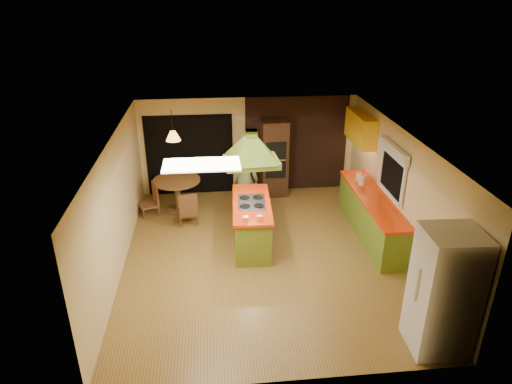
{
  "coord_description": "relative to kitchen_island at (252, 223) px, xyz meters",
  "views": [
    {
      "loc": [
        -0.93,
        -7.86,
        5.05
      ],
      "look_at": [
        -0.07,
        0.59,
        1.15
      ],
      "focal_mm": 32.0,
      "sensor_mm": 36.0,
      "label": 1
    }
  ],
  "objects": [
    {
      "name": "brick_panel",
      "position": [
        1.42,
        2.74,
        0.76
      ],
      "size": [
        2.64,
        0.03,
        2.5
      ],
      "primitive_type": "cube",
      "color": "#381E14",
      "rests_on": "ground"
    },
    {
      "name": "nook_opening",
      "position": [
        -1.33,
        2.74,
        0.56
      ],
      "size": [
        2.2,
        0.03,
        2.1
      ],
      "primitive_type": "cube",
      "color": "black",
      "rests_on": "ground"
    },
    {
      "name": "upper_cabinets",
      "position": [
        2.74,
        1.71,
        1.46
      ],
      "size": [
        0.34,
        1.4,
        0.7
      ],
      "primitive_type": "cube",
      "color": "yellow",
      "rests_on": "room_walls"
    },
    {
      "name": "room_walls",
      "position": [
        0.17,
        -0.49,
        0.76
      ],
      "size": [
        5.5,
        6.5,
        6.5
      ],
      "color": "beige",
      "rests_on": "ground"
    },
    {
      "name": "canister_medium",
      "position": [
        2.57,
        0.98,
        0.53
      ],
      "size": [
        0.17,
        0.17,
        0.19
      ],
      "primitive_type": "cylinder",
      "rotation": [
        0.0,
        0.0,
        -0.31
      ],
      "color": "#F6EDC6",
      "rests_on": "right_counter"
    },
    {
      "name": "kitchen_island",
      "position": [
        0.0,
        0.0,
        0.0
      ],
      "size": [
        0.87,
        1.96,
        0.97
      ],
      "rotation": [
        0.0,
        0.0,
        -0.05
      ],
      "color": "olive",
      "rests_on": "ground"
    },
    {
      "name": "right_counter",
      "position": [
        2.62,
        0.11,
        -0.02
      ],
      "size": [
        0.62,
        3.05,
        0.92
      ],
      "color": "olive",
      "rests_on": "ground"
    },
    {
      "name": "fluor_panel",
      "position": [
        -0.93,
        -1.69,
        2.0
      ],
      "size": [
        1.2,
        0.6,
        0.03
      ],
      "primitive_type": "cube",
      "color": "white",
      "rests_on": "ceiling_plane"
    },
    {
      "name": "dining_table",
      "position": [
        -1.63,
        1.71,
        0.1
      ],
      "size": [
        1.11,
        1.11,
        0.83
      ],
      "rotation": [
        0.0,
        0.0,
        0.43
      ],
      "color": "brown",
      "rests_on": "ground"
    },
    {
      "name": "chair_left",
      "position": [
        -2.33,
        1.61,
        -0.1
      ],
      "size": [
        0.55,
        0.55,
        0.76
      ],
      "primitive_type": null,
      "rotation": [
        0.0,
        0.0,
        -1.18
      ],
      "color": "brown",
      "rests_on": "ground"
    },
    {
      "name": "chair_near",
      "position": [
        -1.38,
        1.06,
        -0.08
      ],
      "size": [
        0.51,
        0.51,
        0.8
      ],
      "primitive_type": null,
      "rotation": [
        0.0,
        0.0,
        3.32
      ],
      "color": "brown",
      "rests_on": "ground"
    },
    {
      "name": "man",
      "position": [
        -0.05,
        1.31,
        0.44
      ],
      "size": [
        0.8,
        0.68,
        1.85
      ],
      "primitive_type": "imported",
      "rotation": [
        0.0,
        0.0,
        2.72
      ],
      "color": "#4E532C",
      "rests_on": "ground"
    },
    {
      "name": "canister_large",
      "position": [
        2.57,
        0.74,
        0.55
      ],
      "size": [
        0.21,
        0.21,
        0.24
      ],
      "primitive_type": "cylinder",
      "rotation": [
        0.0,
        0.0,
        0.36
      ],
      "color": "beige",
      "rests_on": "right_counter"
    },
    {
      "name": "window_right",
      "position": [
        2.86,
        -0.09,
        1.29
      ],
      "size": [
        0.12,
        1.35,
        1.06
      ],
      "color": "black",
      "rests_on": "room_walls"
    },
    {
      "name": "ground",
      "position": [
        0.17,
        -0.49,
        -0.49
      ],
      "size": [
        6.5,
        6.5,
        0.0
      ],
      "primitive_type": "plane",
      "color": "olive",
      "rests_on": "ground"
    },
    {
      "name": "pendant_lamp",
      "position": [
        -1.63,
        1.71,
        1.41
      ],
      "size": [
        0.34,
        0.34,
        0.22
      ],
      "primitive_type": "cone",
      "rotation": [
        0.0,
        0.0,
        -0.0
      ],
      "color": "#FF9E3F",
      "rests_on": "ceiling_plane"
    },
    {
      "name": "ceiling_plane",
      "position": [
        0.17,
        -0.49,
        2.01
      ],
      "size": [
        6.5,
        6.5,
        0.0
      ],
      "primitive_type": "plane",
      "rotation": [
        3.14,
        0.0,
        0.0
      ],
      "color": "silver",
      "rests_on": "room_walls"
    },
    {
      "name": "wall_oven",
      "position": [
        0.8,
        2.45,
        0.51
      ],
      "size": [
        0.68,
        0.63,
        1.99
      ],
      "rotation": [
        0.0,
        0.0,
        0.05
      ],
      "color": "#402614",
      "rests_on": "ground"
    },
    {
      "name": "canister_small",
      "position": [
        2.57,
        0.88,
        0.51
      ],
      "size": [
        0.13,
        0.13,
        0.15
      ],
      "primitive_type": "cylinder",
      "rotation": [
        0.0,
        0.0,
        0.19
      ],
      "color": "#FEE8CC",
      "rests_on": "right_counter"
    },
    {
      "name": "range_hood",
      "position": [
        -0.0,
        0.0,
        1.76
      ],
      "size": [
        1.1,
        0.83,
        0.8
      ],
      "rotation": [
        0.0,
        0.0,
        0.07
      ],
      "color": "#57721C",
      "rests_on": "ceiling_plane"
    },
    {
      "name": "refrigerator",
      "position": [
        2.49,
        -3.27,
        0.5
      ],
      "size": [
        0.84,
        0.8,
        1.97
      ],
      "primitive_type": "cube",
      "rotation": [
        0.0,
        0.0,
        -0.04
      ],
      "color": "silver",
      "rests_on": "ground"
    }
  ]
}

